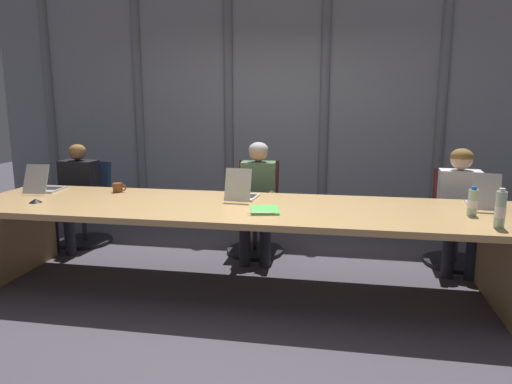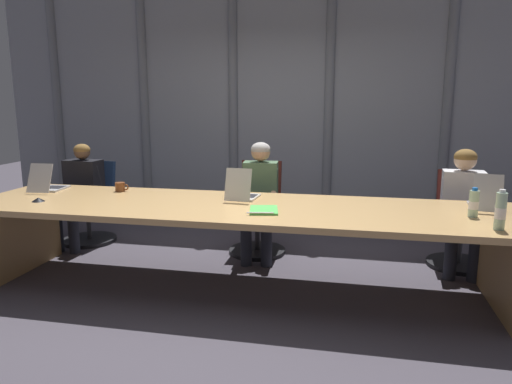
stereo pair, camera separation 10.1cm
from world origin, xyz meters
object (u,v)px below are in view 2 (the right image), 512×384
at_px(water_bottle_primary, 474,204).
at_px(coffee_mug_near, 120,187).
at_px(person_left_mid, 260,193).
at_px(conference_mic_left_side, 38,199).
at_px(office_chair_center, 460,230).
at_px(water_bottle_secondary, 500,211).
at_px(office_chair_left_end, 91,211).
at_px(laptop_left_end, 49,185).
at_px(person_center, 463,202).
at_px(office_chair_left_mid, 258,219).
at_px(spiral_notepad, 264,210).
at_px(person_left_end, 80,189).
at_px(laptop_left_mid, 243,193).
at_px(laptop_center, 485,202).

distance_m(water_bottle_primary, coffee_mug_near, 3.12).
bearing_deg(person_left_mid, water_bottle_primary, 59.16).
bearing_deg(water_bottle_primary, conference_mic_left_side, -177.05).
distance_m(office_chair_center, water_bottle_secondary, 1.48).
bearing_deg(office_chair_center, person_left_mid, -83.20).
bearing_deg(office_chair_left_end, laptop_left_end, 11.58).
height_order(laptop_left_end, person_center, person_center).
bearing_deg(office_chair_left_mid, laptop_left_end, -68.37).
xyz_separation_m(office_chair_center, spiral_notepad, (-1.74, -1.19, 0.40)).
relative_size(person_left_end, person_left_mid, 0.95).
xyz_separation_m(office_chair_left_end, conference_mic_left_side, (0.26, -1.23, 0.41)).
relative_size(office_chair_left_mid, person_center, 0.83).
height_order(person_left_end, conference_mic_left_side, person_left_end).
relative_size(laptop_left_mid, office_chair_left_end, 0.43).
bearing_deg(office_chair_left_mid, coffee_mug_near, -61.95).
bearing_deg(office_chair_center, person_center, -8.34).
relative_size(laptop_center, person_left_end, 0.37).
bearing_deg(person_left_end, person_left_mid, 93.59).
xyz_separation_m(office_chair_left_mid, coffee_mug_near, (-1.23, -0.66, 0.42)).
relative_size(water_bottle_secondary, coffee_mug_near, 2.05).
xyz_separation_m(person_left_mid, conference_mic_left_side, (-1.75, -1.07, 0.08)).
height_order(laptop_left_end, water_bottle_secondary, same).
height_order(laptop_left_mid, laptop_center, laptop_center).
relative_size(office_chair_center, coffee_mug_near, 6.78).
bearing_deg(office_chair_left_end, laptop_left_mid, 76.86).
bearing_deg(water_bottle_primary, laptop_center, 62.36).
distance_m(water_bottle_primary, spiral_notepad, 1.59).
bearing_deg(office_chair_left_mid, water_bottle_primary, 60.54).
height_order(laptop_left_end, conference_mic_left_side, laptop_left_end).
relative_size(person_left_end, conference_mic_left_side, 10.26).
relative_size(water_bottle_primary, spiral_notepad, 0.66).
bearing_deg(person_center, water_bottle_primary, -2.50).
bearing_deg(laptop_left_end, laptop_center, -94.64).
relative_size(laptop_left_end, person_left_end, 0.39).
distance_m(laptop_left_end, person_center, 3.97).
bearing_deg(water_bottle_primary, office_chair_left_end, 164.80).
bearing_deg(water_bottle_secondary, person_left_mid, 147.14).
relative_size(laptop_left_mid, coffee_mug_near, 2.91).
bearing_deg(office_chair_left_end, person_left_mid, 93.90).
distance_m(office_chair_left_end, conference_mic_left_side, 1.32).
bearing_deg(water_bottle_primary, person_center, 82.10).
distance_m(laptop_left_mid, person_left_mid, 0.64).
distance_m(person_left_end, conference_mic_left_side, 1.11).
xyz_separation_m(office_chair_left_mid, water_bottle_secondary, (1.96, -1.39, 0.50)).
xyz_separation_m(laptop_left_end, coffee_mug_near, (0.70, 0.11, -0.01)).
relative_size(laptop_center, conference_mic_left_side, 3.79).
distance_m(person_left_end, spiral_notepad, 2.50).
height_order(laptop_left_end, spiral_notepad, laptop_left_end).
height_order(water_bottle_primary, coffee_mug_near, water_bottle_primary).
bearing_deg(person_center, person_left_mid, -84.55).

